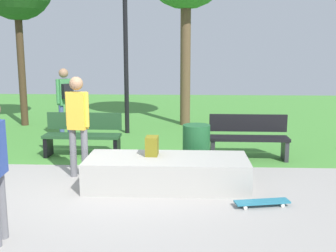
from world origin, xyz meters
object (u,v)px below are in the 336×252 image
(skateboard_by_ledge, at_px, (262,202))
(backpack_on_ledge, at_px, (152,146))
(concrete_ledge, at_px, (167,172))
(pedestrian_with_backpack, at_px, (65,97))
(lamp_post, at_px, (126,39))
(trash_bin, at_px, (196,147))
(park_bench_near_lamppost, at_px, (83,134))
(park_bench_near_path, at_px, (248,136))
(skater_watching, at_px, (78,119))

(skateboard_by_ledge, bearing_deg, backpack_on_ledge, 150.31)
(concrete_ledge, xyz_separation_m, pedestrian_with_backpack, (-2.73, 3.63, 0.82))
(backpack_on_ledge, relative_size, lamp_post, 0.08)
(trash_bin, bearing_deg, lamp_post, 118.47)
(park_bench_near_lamppost, relative_size, lamp_post, 0.40)
(skateboard_by_ledge, relative_size, trash_bin, 0.98)
(park_bench_near_path, height_order, trash_bin, park_bench_near_path)
(lamp_post, bearing_deg, park_bench_near_path, -41.60)
(park_bench_near_path, xyz_separation_m, pedestrian_with_backpack, (-4.32, 1.79, 0.59))
(concrete_ledge, distance_m, pedestrian_with_backpack, 4.62)
(concrete_ledge, height_order, trash_bin, trash_bin)
(concrete_ledge, xyz_separation_m, park_bench_near_lamppost, (-1.87, 1.92, 0.23))
(backpack_on_ledge, distance_m, park_bench_near_lamppost, 2.40)
(backpack_on_ledge, height_order, skateboard_by_ledge, backpack_on_ledge)
(trash_bin, bearing_deg, backpack_on_ledge, -128.92)
(pedestrian_with_backpack, bearing_deg, trash_bin, -38.16)
(skater_watching, relative_size, trash_bin, 2.11)
(skater_watching, distance_m, trash_bin, 2.26)
(skater_watching, distance_m, park_bench_near_path, 3.50)
(trash_bin, distance_m, pedestrian_with_backpack, 4.17)
(skater_watching, bearing_deg, pedestrian_with_backpack, 110.04)
(park_bench_near_path, height_order, park_bench_near_lamppost, same)
(backpack_on_ledge, xyz_separation_m, skater_watching, (-1.32, 0.33, 0.39))
(park_bench_near_lamppost, xyz_separation_m, trash_bin, (2.37, -0.83, -0.06))
(park_bench_near_path, bearing_deg, concrete_ledge, -130.88)
(concrete_ledge, distance_m, skateboard_by_ledge, 1.64)
(concrete_ledge, distance_m, park_bench_near_lamppost, 2.69)
(park_bench_near_lamppost, bearing_deg, trash_bin, -19.24)
(lamp_post, height_order, trash_bin, lamp_post)
(concrete_ledge, xyz_separation_m, skateboard_by_ledge, (1.42, -0.81, -0.18))
(lamp_post, bearing_deg, skater_watching, -94.23)
(skater_watching, bearing_deg, skateboard_by_ledge, -23.13)
(backpack_on_ledge, xyz_separation_m, park_bench_near_path, (1.85, 1.69, -0.17))
(concrete_ledge, bearing_deg, skater_watching, 163.43)
(backpack_on_ledge, xyz_separation_m, park_bench_near_lamppost, (-1.61, 1.77, -0.17))
(skateboard_by_ledge, relative_size, lamp_post, 0.20)
(concrete_ledge, height_order, skateboard_by_ledge, concrete_ledge)
(pedestrian_with_backpack, bearing_deg, park_bench_near_lamppost, -63.30)
(skateboard_by_ledge, bearing_deg, pedestrian_with_backpack, 133.08)
(skater_watching, height_order, skateboard_by_ledge, skater_watching)
(skater_watching, xyz_separation_m, pedestrian_with_backpack, (-1.15, 3.16, 0.02))
(skateboard_by_ledge, height_order, lamp_post, lamp_post)
(backpack_on_ledge, distance_m, pedestrian_with_backpack, 4.29)
(park_bench_near_lamppost, xyz_separation_m, lamp_post, (0.58, 2.48, 2.00))
(skateboard_by_ledge, distance_m, trash_bin, 2.14)
(park_bench_near_lamppost, relative_size, pedestrian_with_backpack, 0.91)
(park_bench_near_path, relative_size, park_bench_near_lamppost, 1.00)
(skater_watching, xyz_separation_m, trash_bin, (2.08, 0.62, -0.63))
(concrete_ledge, distance_m, lamp_post, 5.10)
(skater_watching, xyz_separation_m, park_bench_near_lamppost, (-0.29, 1.44, -0.57))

